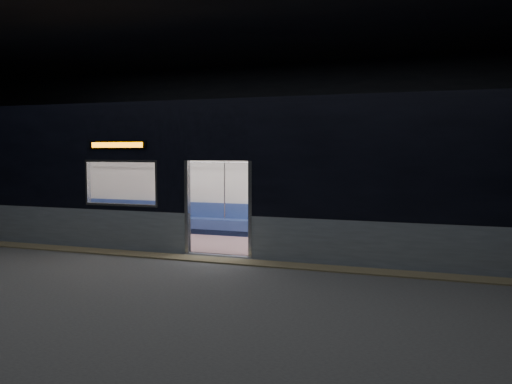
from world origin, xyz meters
The scene contains 7 objects.
station_floor centered at (0.00, 0.00, -0.01)m, with size 24.00×14.00×0.01m, color #47494C.
station_envelope centered at (0.00, 0.00, 3.66)m, with size 24.00×14.00×5.00m.
tactile_strip centered at (0.00, 0.55, 0.01)m, with size 22.80×0.50×0.03m, color #8C7F59.
metro_car centered at (0.00, 2.54, 1.85)m, with size 18.00×3.04×3.35m.
passenger centered at (4.80, 3.55, 0.83)m, with size 0.47×0.77×1.46m.
handbag centered at (4.85, 3.30, 0.69)m, with size 0.28×0.24×0.14m, color black.
transit_map centered at (0.72, 3.85, 1.44)m, with size 0.91×0.03×0.59m, color white.
Camera 1 is at (4.63, -9.51, 2.27)m, focal length 38.00 mm.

